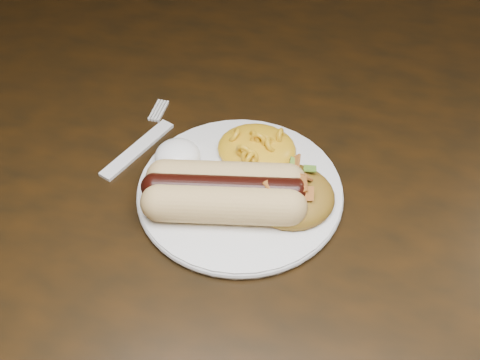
# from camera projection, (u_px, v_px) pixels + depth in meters

# --- Properties ---
(table) EXTENTS (1.60, 0.90, 0.75)m
(table) POSITION_uv_depth(u_px,v_px,m) (347.00, 175.00, 0.69)
(table) COLOR black
(table) RESTS_ON floor
(plate) EXTENTS (0.24, 0.24, 0.01)m
(plate) POSITION_uv_depth(u_px,v_px,m) (240.00, 191.00, 0.55)
(plate) COLOR silver
(plate) RESTS_ON table
(hotdog) EXTENTS (0.13, 0.09, 0.03)m
(hotdog) POSITION_uv_depth(u_px,v_px,m) (225.00, 191.00, 0.51)
(hotdog) COLOR #D6BD67
(hotdog) RESTS_ON plate
(mac_and_cheese) EXTENTS (0.09, 0.09, 0.03)m
(mac_and_cheese) POSITION_uv_depth(u_px,v_px,m) (257.00, 141.00, 0.56)
(mac_and_cheese) COLOR gold
(mac_and_cheese) RESTS_ON plate
(sour_cream) EXTENTS (0.05, 0.05, 0.03)m
(sour_cream) POSITION_uv_depth(u_px,v_px,m) (177.00, 152.00, 0.55)
(sour_cream) COLOR white
(sour_cream) RESTS_ON plate
(taco_salad) EXTENTS (0.08, 0.08, 0.04)m
(taco_salad) POSITION_uv_depth(u_px,v_px,m) (291.00, 190.00, 0.52)
(taco_salad) COLOR #A24316
(taco_salad) RESTS_ON plate
(fork) EXTENTS (0.08, 0.15, 0.00)m
(fork) POSITION_uv_depth(u_px,v_px,m) (138.00, 149.00, 0.59)
(fork) COLOR white
(fork) RESTS_ON table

